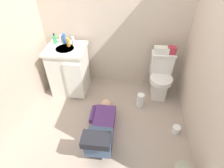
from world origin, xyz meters
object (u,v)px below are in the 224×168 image
vanity_cabinet (69,70)px  bottle_white (61,39)px  soap_dispenser (55,39)px  tissue_box (162,50)px  toilet_paper_roll (176,129)px  bottle_blue (64,39)px  bottle_amber (68,42)px  bottle_clear (73,41)px  paper_towel_roll (140,100)px  faucet (67,40)px  toiletry_bag (172,50)px  person_plumber (101,129)px  toilet (160,77)px

vanity_cabinet → bottle_white: 0.50m
soap_dispenser → bottle_white: (0.09, 0.03, -0.01)m
tissue_box → toilet_paper_roll: (0.24, -0.87, -0.75)m
bottle_blue → bottle_amber: (0.08, -0.07, -0.02)m
bottle_clear → paper_towel_roll: bearing=-19.1°
toilet_paper_roll → faucet: bearing=152.3°
toiletry_bag → bottle_clear: 1.49m
bottle_white → bottle_blue: size_ratio=0.76×
person_plumber → bottle_white: (-0.77, 1.09, 0.71)m
person_plumber → paper_towel_roll: 0.84m
person_plumber → toilet: bearing=49.8°
faucet → soap_dispenser: (-0.19, -0.02, 0.02)m
faucet → toilet: bearing=-4.2°
person_plumber → toilet_paper_roll: (1.02, 0.20, -0.13)m
soap_dispenser → bottle_white: bearing=17.4°
tissue_box → bottle_clear: (-1.34, -0.03, 0.09)m
toiletry_bag → bottle_white: size_ratio=1.01×
soap_dispenser → toilet_paper_roll: size_ratio=1.51×
faucet → person_plumber: size_ratio=0.09×
paper_towel_roll → faucet: bearing=160.2°
bottle_blue → bottle_amber: 0.11m
toilet → faucet: 1.58m
paper_towel_roll → toilet_paper_roll: paper_towel_roll is taller
soap_dispenser → toilet_paper_roll: 2.23m
toiletry_bag → soap_dispenser: bearing=-180.0°
toilet → bottle_amber: (-1.45, 0.03, 0.52)m
tissue_box → bottle_blue: bottle_blue is taller
faucet → bottle_blue: (-0.04, -0.01, 0.03)m
vanity_cabinet → soap_dispenser: 0.52m
toilet → toiletry_bag: 0.46m
toiletry_bag → toilet_paper_roll: 1.15m
faucet → bottle_clear: bearing=-26.7°
toilet → paper_towel_roll: size_ratio=3.20×
soap_dispenser → vanity_cabinet: bearing=-33.1°
bottle_white → bottle_amber: 0.17m
toilet_paper_roll → tissue_box: bearing=105.5°
bottle_white → bottle_blue: (0.06, -0.02, 0.02)m
tissue_box → toilet_paper_roll: 1.17m
vanity_cabinet → bottle_blue: 0.50m
faucet → toilet_paper_roll: size_ratio=0.91×
bottle_amber → toilet: bearing=-1.0°
paper_towel_roll → toiletry_bag: bearing=45.4°
toiletry_bag → bottle_clear: bottle_clear is taller
bottle_clear → bottle_white: bearing=163.4°
bottle_white → paper_towel_roll: bottle_white is taller
vanity_cabinet → faucet: (-0.00, 0.15, 0.45)m
bottle_clear → paper_towel_roll: bottle_clear is taller
toiletry_bag → soap_dispenser: (-1.79, -0.00, 0.08)m
person_plumber → paper_towel_roll: size_ratio=4.54×
toilet → vanity_cabinet: vanity_cabinet is taller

